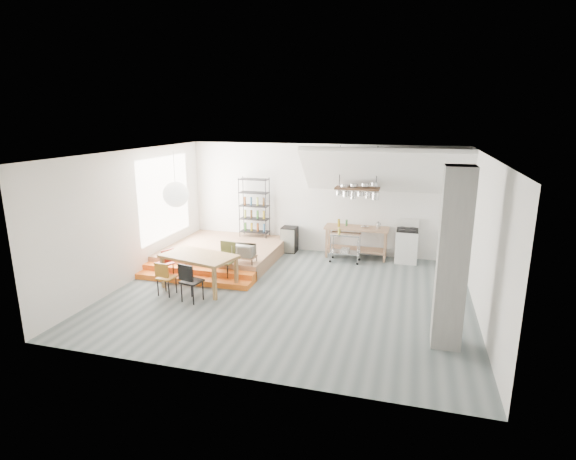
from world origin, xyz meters
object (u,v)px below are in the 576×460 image
(rolling_cart, at_px, (345,244))
(stove, at_px, (406,245))
(mini_fridge, at_px, (289,239))
(dining_table, at_px, (199,259))

(rolling_cart, bearing_deg, stove, 15.96)
(rolling_cart, bearing_deg, mini_fridge, 164.56)
(stove, xyz_separation_m, mini_fridge, (-3.40, 0.04, -0.10))
(dining_table, relative_size, rolling_cart, 2.27)
(dining_table, height_order, rolling_cart, dining_table)
(dining_table, height_order, mini_fridge, dining_table)
(rolling_cart, bearing_deg, dining_table, -135.69)
(dining_table, bearing_deg, rolling_cart, 57.59)
(rolling_cart, xyz_separation_m, mini_fridge, (-1.76, 0.50, -0.15))
(stove, relative_size, dining_table, 0.62)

